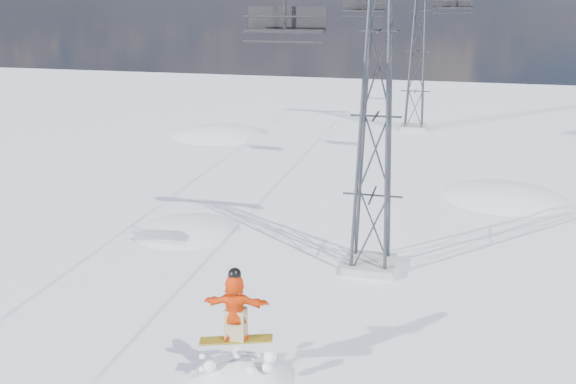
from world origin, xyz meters
name	(u,v)px	position (x,y,z in m)	size (l,w,h in m)	color
snow_terrain	(300,317)	(-4.77, 21.24, -9.59)	(39.00, 37.00, 22.00)	white
lift_tower_near	(376,117)	(0.80, 8.00, 5.47)	(5.20, 1.80, 11.43)	#999999
lift_tower_far	(418,52)	(0.80, 33.00, 5.47)	(5.20, 1.80, 11.43)	#999999
lift_chair_near	(285,22)	(-1.40, 4.52, 8.65)	(2.22, 0.64, 2.75)	black
lift_chair_mid	(454,4)	(3.00, 23.02, 8.85)	(2.02, 0.58, 2.50)	black
lift_chair_far	(364,6)	(-1.40, 20.53, 8.75)	(2.12, 0.61, 2.62)	black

